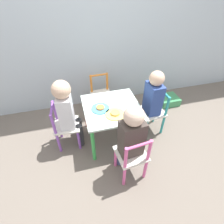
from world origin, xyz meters
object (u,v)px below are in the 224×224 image
kids_table (112,112)px  chair_teal (154,112)px  plate_front (115,114)px  plate_left (100,108)px  chair_pink (132,157)px  child_right (152,99)px  chair_orange (101,95)px  child_front (131,136)px  storage_bin (168,100)px  chair_purple (65,126)px  child_left (67,109)px

kids_table → chair_teal: size_ratio=1.10×
plate_front → plate_left: same height
chair_pink → child_right: (0.40, 0.52, 0.21)m
kids_table → child_right: size_ratio=0.74×
chair_pink → chair_teal: same height
chair_orange → child_front: 0.98m
plate_front → storage_bin: 1.19m
chair_purple → chair_orange: bearing=-42.0°
child_left → child_right: (0.90, -0.02, -0.02)m
storage_bin → chair_teal: bearing=-137.8°
child_front → chair_purple: bearing=-47.2°
chair_orange → child_front: bearing=-88.0°
child_front → child_right: child_front is taller
plate_left → storage_bin: size_ratio=0.67×
chair_orange → child_front: size_ratio=0.66×
kids_table → storage_bin: kids_table is taller
child_right → chair_teal: bearing=90.0°
child_front → plate_front: child_front is taller
plate_left → chair_purple: bearing=174.1°
storage_bin → child_front: bearing=-136.4°
kids_table → chair_teal: (0.51, 0.01, -0.13)m
chair_teal → kids_table: bearing=-90.0°
chair_teal → chair_purple: bearing=-93.1°
chair_teal → plate_front: chair_teal is taller
chair_purple → child_front: size_ratio=0.66×
chair_purple → chair_teal: bearing=-86.9°
chair_pink → child_left: (-0.50, 0.54, 0.23)m
chair_teal → child_right: 0.21m
storage_bin → child_left: bearing=-164.3°
chair_pink → chair_orange: (-0.06, 1.01, 0.00)m
child_left → plate_left: size_ratio=4.35×
chair_orange → child_right: size_ratio=0.67×
chair_pink → child_left: size_ratio=0.65×
chair_purple → storage_bin: (1.48, 0.40, -0.21)m
kids_table → chair_orange: bearing=91.5°
plate_front → plate_left: (-0.12, 0.12, -0.00)m
chair_teal → chair_orange: same height
chair_orange → child_right: (0.46, -0.50, 0.21)m
child_right → plate_left: 0.57m
kids_table → child_right: (0.45, 0.01, 0.08)m
child_front → plate_left: child_front is taller
kids_table → child_left: child_left is taller
chair_purple → plate_left: 0.44m
kids_table → child_right: bearing=1.6°
kids_table → child_right: 0.46m
chair_teal → chair_orange: bearing=-135.1°
plate_front → plate_left: 0.17m
chair_teal → child_right: (-0.06, -0.00, 0.21)m
child_front → child_left: child_left is taller
plate_front → child_right: bearing=16.8°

